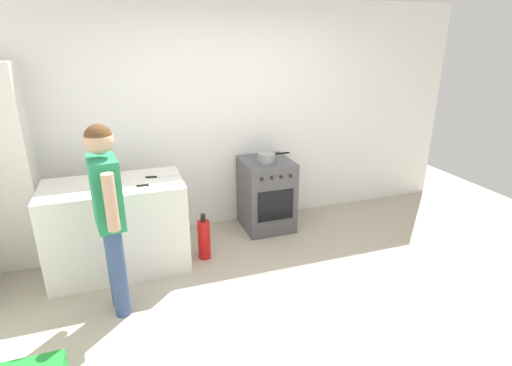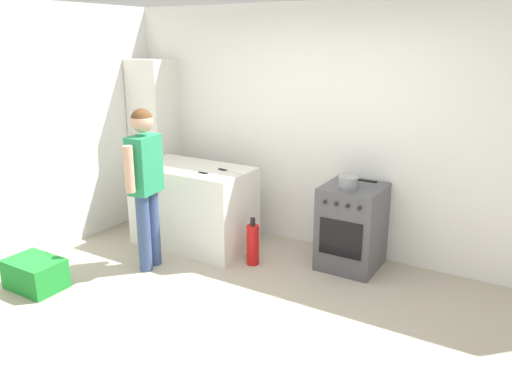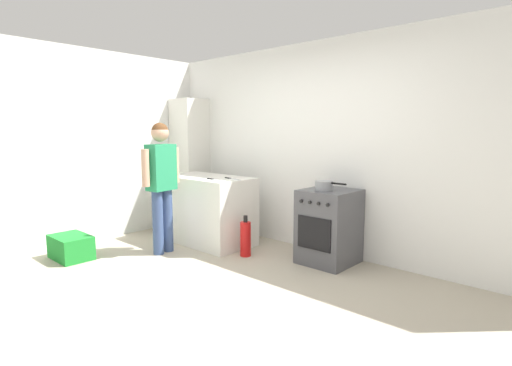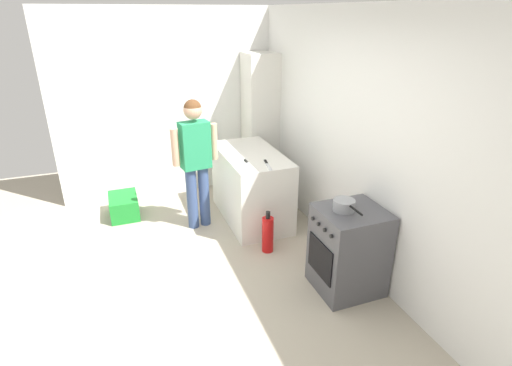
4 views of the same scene
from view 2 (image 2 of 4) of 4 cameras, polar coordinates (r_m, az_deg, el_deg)
ground_plane at (r=4.15m, az=-2.22°, el=-16.38°), size 8.00×8.00×0.00m
back_wall at (r=5.32m, az=9.26°, el=5.87°), size 6.00×0.10×2.60m
side_wall_left at (r=5.69m, az=-22.57°, el=5.52°), size 0.10×3.10×2.60m
counter_unit at (r=5.56m, az=-7.16°, el=-2.65°), size 1.30×0.70×0.90m
oven_left at (r=5.10m, az=10.89°, el=-4.89°), size 0.57×0.62×0.85m
pot at (r=4.88m, az=10.56°, el=0.11°), size 0.38×0.20×0.11m
knife_chef at (r=5.09m, az=-5.31°, el=1.00°), size 0.31×0.04×0.01m
knife_carving at (r=5.19m, az=-3.06°, el=1.34°), size 0.33×0.09×0.01m
person at (r=4.93m, az=-12.55°, el=0.80°), size 0.25×0.57×1.61m
fire_extinguisher at (r=5.12m, az=-0.37°, el=-7.00°), size 0.13×0.13×0.50m
recycling_crate_lower at (r=5.12m, az=-23.91°, el=-9.46°), size 0.52×0.36×0.28m
larder_cabinet at (r=6.37m, az=-11.43°, el=4.71°), size 0.48×0.44×2.00m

